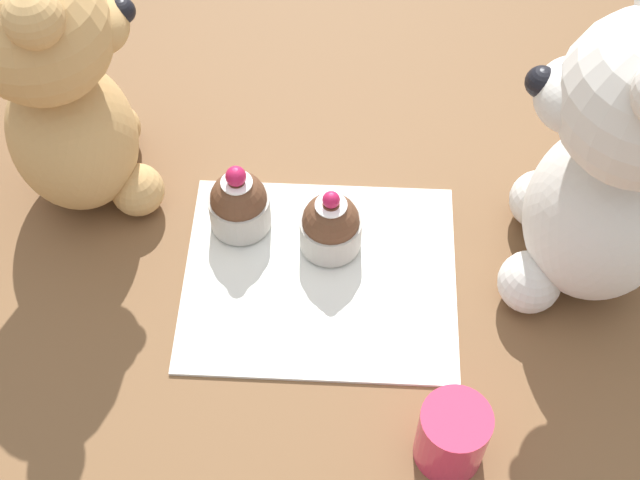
% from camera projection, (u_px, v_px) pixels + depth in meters
% --- Properties ---
extents(ground_plane, '(4.00, 4.00, 0.00)m').
position_uv_depth(ground_plane, '(320.00, 277.00, 0.78)').
color(ground_plane, brown).
extents(knitted_placemat, '(0.20, 0.24, 0.01)m').
position_uv_depth(knitted_placemat, '(320.00, 275.00, 0.77)').
color(knitted_placemat, silver).
rests_on(knitted_placemat, ground_plane).
extents(teddy_bear_cream, '(0.16, 0.16, 0.28)m').
position_uv_depth(teddy_bear_cream, '(615.00, 164.00, 0.67)').
color(teddy_bear_cream, silver).
rests_on(teddy_bear_cream, ground_plane).
extents(teddy_bear_tan, '(0.16, 0.15, 0.26)m').
position_uv_depth(teddy_bear_tan, '(63.00, 91.00, 0.73)').
color(teddy_bear_tan, tan).
rests_on(teddy_bear_tan, ground_plane).
extents(cupcake_near_cream_bear, '(0.05, 0.05, 0.07)m').
position_uv_depth(cupcake_near_cream_bear, '(331.00, 225.00, 0.77)').
color(cupcake_near_cream_bear, '#B2ADA3').
rests_on(cupcake_near_cream_bear, knitted_placemat).
extents(cupcake_near_tan_bear, '(0.05, 0.05, 0.07)m').
position_uv_depth(cupcake_near_tan_bear, '(239.00, 203.00, 0.78)').
color(cupcake_near_tan_bear, '#B2ADA3').
rests_on(cupcake_near_tan_bear, knitted_placemat).
extents(juice_glass, '(0.05, 0.05, 0.06)m').
position_uv_depth(juice_glass, '(452.00, 436.00, 0.66)').
color(juice_glass, '#DB3356').
rests_on(juice_glass, ground_plane).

